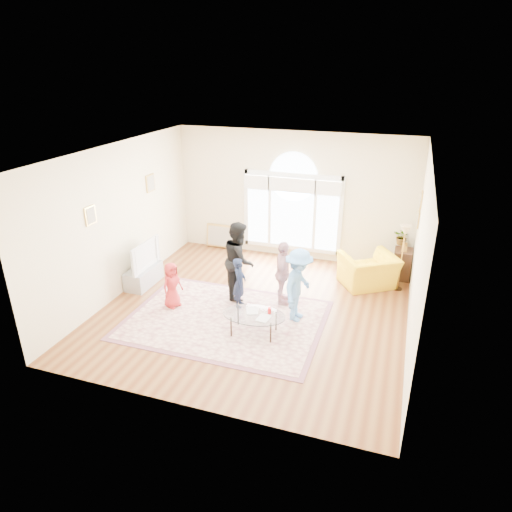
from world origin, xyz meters
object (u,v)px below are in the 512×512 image
(television, at_px, (142,255))
(armchair, at_px, (368,271))
(tv_console, at_px, (144,276))
(area_rug, at_px, (225,320))
(coffee_table, at_px, (254,315))

(television, xyz_separation_m, armchair, (4.82, 1.56, -0.36))
(tv_console, distance_m, armchair, 5.08)
(armchair, bearing_deg, area_rug, 11.14)
(television, relative_size, armchair, 0.95)
(coffee_table, bearing_deg, armchair, 53.54)
(coffee_table, relative_size, armchair, 1.07)
(tv_console, relative_size, armchair, 0.88)
(coffee_table, distance_m, armchair, 3.25)
(area_rug, xyz_separation_m, coffee_table, (0.70, -0.29, 0.39))
(area_rug, height_order, coffee_table, coffee_table)
(coffee_table, bearing_deg, television, 156.17)
(television, bearing_deg, armchair, 17.98)
(armchair, bearing_deg, coffee_table, 23.42)
(television, bearing_deg, area_rug, -20.26)
(area_rug, distance_m, coffee_table, 0.85)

